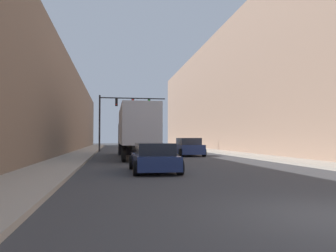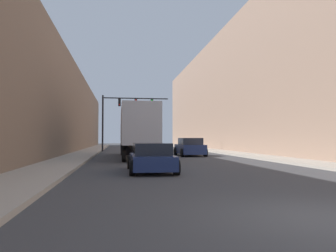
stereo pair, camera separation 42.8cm
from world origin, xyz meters
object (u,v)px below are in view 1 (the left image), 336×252
suv_car (188,147)px  traffic_signal_gantry (118,111)px  semi_truck (135,130)px  sedan_car (154,158)px

suv_car → traffic_signal_gantry: bearing=118.9°
semi_truck → sedan_car: bearing=-89.8°
sedan_car → suv_car: (4.72, 13.21, 0.12)m
suv_car → traffic_signal_gantry: traffic_signal_gantry is taller
sedan_car → suv_car: suv_car is taller
suv_car → semi_truck: bearing=-161.2°
sedan_car → traffic_signal_gantry: bearing=92.9°
semi_truck → suv_car: bearing=18.8°
suv_car → traffic_signal_gantry: (-5.95, 10.77, 4.03)m
suv_car → traffic_signal_gantry: size_ratio=0.58×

